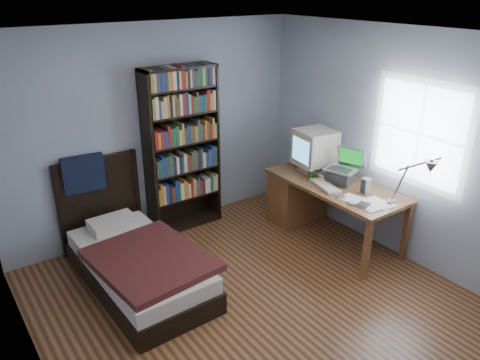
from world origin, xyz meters
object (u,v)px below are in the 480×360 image
(desk_lamp, at_px, (425,171))
(bookshelf, at_px, (182,150))
(crt_monitor, at_px, (314,148))
(speaker, at_px, (366,186))
(bed, at_px, (135,259))
(desk, at_px, (306,194))
(soda_can, at_px, (311,175))
(laptop, at_px, (341,173))
(keyboard, at_px, (325,186))

(desk_lamp, height_order, bookshelf, bookshelf)
(crt_monitor, distance_m, speaker, 0.85)
(speaker, xyz_separation_m, bed, (-2.37, 0.93, -0.55))
(desk, xyz_separation_m, bookshelf, (-1.26, 0.88, 0.59))
(crt_monitor, relative_size, soda_can, 4.66)
(laptop, bearing_deg, bookshelf, 134.23)
(soda_can, bearing_deg, bookshelf, 135.25)
(laptop, xyz_separation_m, bookshelf, (-1.33, 1.37, 0.17))
(laptop, distance_m, speaker, 0.36)
(bookshelf, bearing_deg, desk, -34.98)
(desk, distance_m, soda_can, 0.45)
(crt_monitor, bearing_deg, laptop, -89.32)
(bookshelf, bearing_deg, soda_can, -44.75)
(crt_monitor, bearing_deg, bed, 177.37)
(crt_monitor, relative_size, bed, 0.26)
(bookshelf, bearing_deg, speaker, -52.07)
(desk, bearing_deg, laptop, -81.30)
(crt_monitor, relative_size, speaker, 3.07)
(laptop, xyz_separation_m, bed, (-2.36, 0.58, -0.58))
(crt_monitor, height_order, desk_lamp, desk_lamp)
(desk, distance_m, keyboard, 0.60)
(soda_can, bearing_deg, laptop, -50.35)
(bed, bearing_deg, soda_can, -8.15)
(speaker, bearing_deg, laptop, 97.58)
(desk_lamp, bearing_deg, crt_monitor, 86.06)
(bookshelf, bearing_deg, keyboard, -51.22)
(laptop, bearing_deg, soda_can, 129.65)
(desk, relative_size, crt_monitor, 3.22)
(desk_lamp, relative_size, soda_can, 5.92)
(desk, height_order, bookshelf, bookshelf)
(laptop, bearing_deg, bed, 166.31)
(desk_lamp, bearing_deg, bed, 143.30)
(crt_monitor, distance_m, bed, 2.48)
(crt_monitor, distance_m, bookshelf, 1.60)
(desk, relative_size, keyboard, 3.91)
(laptop, relative_size, bookshelf, 0.21)
(crt_monitor, xyz_separation_m, bookshelf, (-1.32, 0.90, -0.01))
(keyboard, relative_size, speaker, 2.53)
(crt_monitor, xyz_separation_m, bed, (-2.36, 0.11, -0.76))
(speaker, bearing_deg, keyboard, 130.33)
(speaker, xyz_separation_m, bookshelf, (-1.34, 1.72, 0.20))
(desk, relative_size, laptop, 3.97)
(crt_monitor, xyz_separation_m, desk_lamp, (-0.11, -1.57, 0.24))
(laptop, distance_m, keyboard, 0.26)
(laptop, xyz_separation_m, speaker, (0.01, -0.36, -0.03))
(desk, distance_m, bed, 2.30)
(keyboard, relative_size, bed, 0.22)
(crt_monitor, relative_size, desk_lamp, 0.79)
(soda_can, height_order, bed, bed)
(keyboard, bearing_deg, speaker, -41.66)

